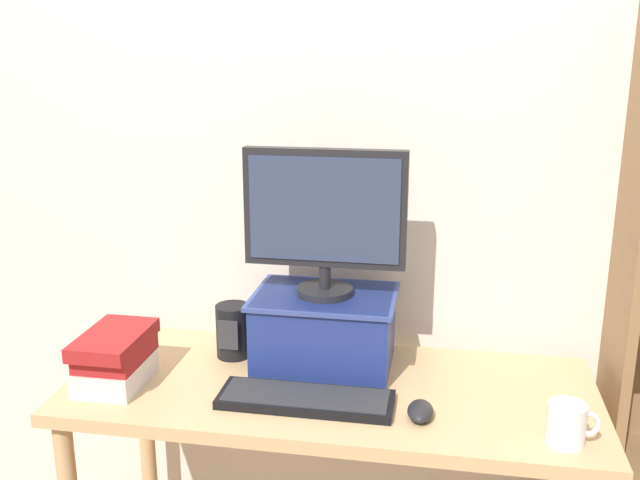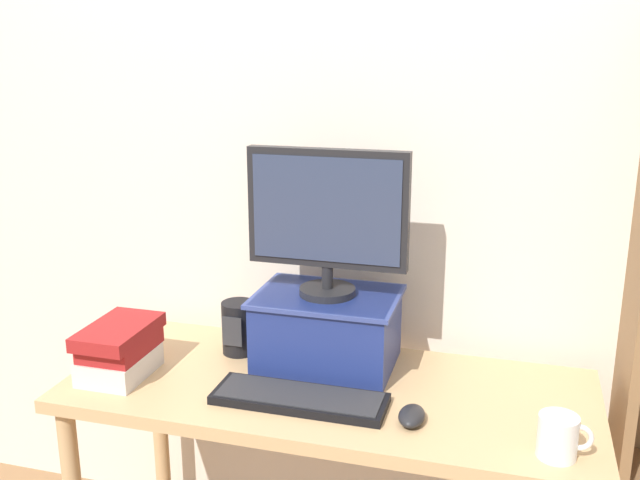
% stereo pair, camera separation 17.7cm
% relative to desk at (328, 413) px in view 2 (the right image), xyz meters
% --- Properties ---
extents(back_wall, '(7.00, 0.08, 2.60)m').
position_rel_desk_xyz_m(back_wall, '(0.00, 0.40, 0.67)').
color(back_wall, beige).
rests_on(back_wall, ground_plane).
extents(desk, '(1.41, 0.58, 0.72)m').
position_rel_desk_xyz_m(desk, '(0.00, 0.00, 0.00)').
color(desk, tan).
rests_on(desk, ground_plane).
extents(riser_box, '(0.40, 0.29, 0.21)m').
position_rel_desk_xyz_m(riser_box, '(-0.04, 0.12, 0.20)').
color(riser_box, navy).
rests_on(riser_box, desk).
extents(computer_monitor, '(0.44, 0.16, 0.41)m').
position_rel_desk_xyz_m(computer_monitor, '(-0.04, 0.12, 0.52)').
color(computer_monitor, black).
rests_on(computer_monitor, riser_box).
extents(keyboard, '(0.45, 0.15, 0.02)m').
position_rel_desk_xyz_m(keyboard, '(-0.04, -0.12, 0.10)').
color(keyboard, black).
rests_on(keyboard, desk).
extents(computer_mouse, '(0.06, 0.10, 0.04)m').
position_rel_desk_xyz_m(computer_mouse, '(0.25, -0.14, 0.10)').
color(computer_mouse, black).
rests_on(computer_mouse, desk).
extents(book_stack, '(0.16, 0.25, 0.15)m').
position_rel_desk_xyz_m(book_stack, '(-0.57, -0.10, 0.16)').
color(book_stack, silver).
rests_on(book_stack, desk).
extents(coffee_mug, '(0.12, 0.09, 0.10)m').
position_rel_desk_xyz_m(coffee_mug, '(0.58, -0.19, 0.13)').
color(coffee_mug, white).
rests_on(coffee_mug, desk).
extents(desk_speaker, '(0.10, 0.10, 0.16)m').
position_rel_desk_xyz_m(desk_speaker, '(-0.31, 0.13, 0.16)').
color(desk_speaker, black).
rests_on(desk_speaker, desk).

